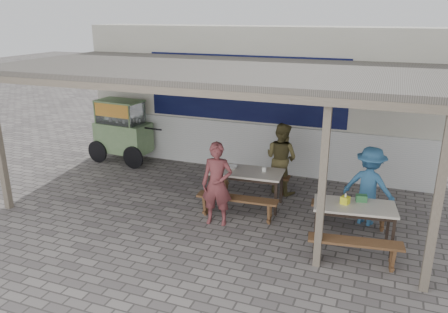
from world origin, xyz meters
The scene contains 17 objects.
ground centered at (0.00, 0.00, 0.00)m, with size 60.00×60.00×0.00m, color slate.
back_wall centered at (0.00, 3.58, 1.72)m, with size 9.00×1.28×3.50m.
warung_roof centered at (0.02, 0.90, 2.71)m, with size 9.00×4.21×2.81m.
table_left centered at (0.58, 0.87, 0.67)m, with size 1.52×0.83×0.75m.
bench_left_street centered at (0.63, 0.19, 0.34)m, with size 1.59×0.38×0.45m.
bench_left_wall centered at (0.54, 1.55, 0.34)m, with size 1.59×0.38×0.45m.
table_right centered at (2.80, -0.05, 0.67)m, with size 1.42×0.86×0.75m.
bench_right_street centered at (2.89, -0.72, 0.34)m, with size 1.46×0.48×0.45m.
bench_right_wall centered at (2.70, 0.62, 0.34)m, with size 1.46×0.48×0.45m.
vendor_cart centered at (-3.36, 2.39, 0.90)m, with size 2.11×0.92×1.65m.
patron_street_side centered at (0.34, -0.11, 0.79)m, with size 0.58×0.38×1.59m, color brown.
patron_wall_side centered at (1.07, 1.82, 0.79)m, with size 0.76×0.60×1.57m, color brown.
patron_right_table centered at (2.97, 0.91, 0.75)m, with size 0.97×0.56×1.50m, color #316493.
tissue_box centered at (2.63, -0.06, 0.81)m, with size 0.13×0.13×0.13m, color yellow.
donation_box centered at (2.88, 0.14, 0.81)m, with size 0.18×0.12×0.12m, color #347641.
condiment_jar centered at (0.93, 0.97, 0.80)m, with size 0.09×0.09×0.10m, color silver.
condiment_bowl centered at (0.26, 0.92, 0.78)m, with size 0.22×0.22×0.05m, color silver.
Camera 1 is at (3.14, -7.05, 3.80)m, focal length 35.00 mm.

